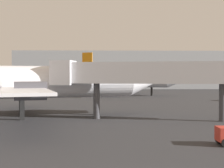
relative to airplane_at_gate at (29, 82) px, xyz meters
The scene contains 4 objects.
airplane_at_gate is the anchor object (origin of this frame).
airplane_distant 44.31m from the airplane_at_gate, 72.13° to the left, with size 28.77×23.14×10.91m.
jet_bridge 12.86m from the airplane_at_gate, 10.03° to the right, with size 21.82×6.20×6.62m.
terminal_building 88.60m from the airplane_at_gate, 75.85° to the left, with size 91.70×18.38×13.90m, color #999EA3.
Camera 1 is at (-2.32, -12.19, 4.90)m, focal length 50.94 mm.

